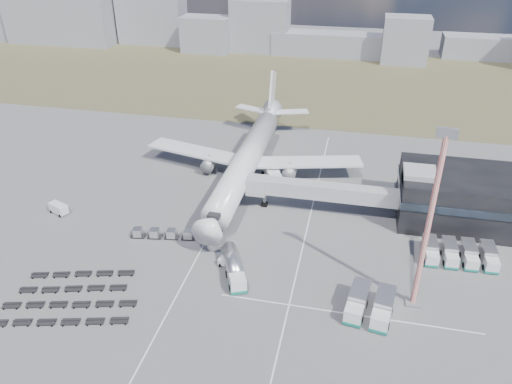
# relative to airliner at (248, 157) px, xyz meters

# --- Properties ---
(ground) EXTENTS (420.00, 420.00, 0.00)m
(ground) POSITION_rel_airliner_xyz_m (0.00, -32.38, -5.29)
(ground) COLOR #565659
(ground) RESTS_ON ground
(grass_strip) EXTENTS (420.00, 90.00, 0.01)m
(grass_strip) POSITION_rel_airliner_xyz_m (0.00, 77.62, -5.29)
(grass_strip) COLOR brown
(grass_strip) RESTS_ON ground
(lane_markings) EXTENTS (47.12, 110.00, 0.01)m
(lane_markings) POSITION_rel_airliner_xyz_m (9.77, -29.38, -5.29)
(lane_markings) COLOR silver
(lane_markings) RESTS_ON ground
(terminal) EXTENTS (30.40, 16.40, 11.00)m
(terminal) POSITION_rel_airliner_xyz_m (47.77, -8.41, -0.04)
(terminal) COLOR black
(terminal) RESTS_ON ground
(jet_bridge) EXTENTS (30.30, 3.80, 7.05)m
(jet_bridge) POSITION_rel_airliner_xyz_m (15.90, -11.95, -0.24)
(jet_bridge) COLOR #939399
(jet_bridge) RESTS_ON ground
(airliner) EXTENTS (51.59, 64.53, 17.62)m
(airliner) POSITION_rel_airliner_xyz_m (0.00, 0.00, 0.00)
(airliner) COLOR silver
(airliner) RESTS_ON ground
(skyline) EXTENTS (316.98, 27.19, 24.59)m
(skyline) POSITION_rel_airliner_xyz_m (-26.03, 115.17, 4.50)
(skyline) COLOR gray
(skyline) RESTS_ON ground
(fuel_tanker) EXTENTS (6.76, 10.76, 3.42)m
(fuel_tanker) POSITION_rel_airliner_xyz_m (5.70, -35.18, -3.58)
(fuel_tanker) COLOR silver
(fuel_tanker) RESTS_ON ground
(pushback_tug) EXTENTS (3.34, 2.35, 1.39)m
(pushback_tug) POSITION_rel_airliner_xyz_m (4.00, -32.93, -4.60)
(pushback_tug) COLOR silver
(pushback_tug) RESTS_ON ground
(utility_van) EXTENTS (4.49, 3.28, 2.20)m
(utility_van) POSITION_rel_airliner_xyz_m (-34.14, -23.62, -4.19)
(utility_van) COLOR silver
(utility_van) RESTS_ON ground
(catering_truck) EXTENTS (5.34, 7.51, 3.19)m
(catering_truck) POSITION_rel_airliner_xyz_m (6.20, -2.16, -3.66)
(catering_truck) COLOR silver
(catering_truck) RESTS_ON ground
(service_trucks_near) EXTENTS (7.77, 8.86, 3.19)m
(service_trucks_near) POSITION_rel_airliner_xyz_m (28.27, -39.60, -3.56)
(service_trucks_near) COLOR silver
(service_trucks_near) RESTS_ON ground
(service_trucks_far) EXTENTS (12.33, 7.09, 2.69)m
(service_trucks_far) POSITION_rel_airliner_xyz_m (43.35, -22.54, -3.83)
(service_trucks_far) COLOR silver
(service_trucks_far) RESTS_ON ground
(uld_row) EXTENTS (12.31, 3.41, 1.69)m
(uld_row) POSITION_rel_airliner_xyz_m (-10.11, -27.35, -4.28)
(uld_row) COLOR black
(uld_row) RESTS_ON ground
(baggage_dollies) EXTENTS (22.32, 17.12, 0.65)m
(baggage_dollies) POSITION_rel_airliner_xyz_m (-18.37, -46.60, -4.97)
(baggage_dollies) COLOR black
(baggage_dollies) RESTS_ON ground
(floodlight_mast) EXTENTS (2.80, 2.28, 29.57)m
(floodlight_mast) POSITION_rel_airliner_xyz_m (34.96, -35.77, 9.53)
(floodlight_mast) COLOR red
(floodlight_mast) RESTS_ON ground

